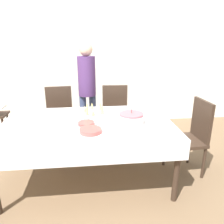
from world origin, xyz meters
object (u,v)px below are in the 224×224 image
dining_chair_far_left (60,115)px  plate_stack_dessert (86,123)px  birthday_cake (131,119)px  champagne_tray (94,113)px  plate_stack_main (90,131)px  dining_chair_far_right (115,113)px  person_standing (87,84)px  dining_chair_right_end (192,134)px

dining_chair_far_left → plate_stack_dessert: (0.43, -1.00, 0.23)m
birthday_cake → plate_stack_dessert: size_ratio=1.50×
champagne_tray → plate_stack_main: champagne_tray is taller
plate_stack_main → plate_stack_dessert: plate_stack_main is taller
plate_stack_dessert → champagne_tray: bearing=60.4°
dining_chair_far_left → plate_stack_dessert: dining_chair_far_left is taller
dining_chair_far_left → plate_stack_dessert: 1.11m
dining_chair_far_right → plate_stack_main: bearing=-108.4°
dining_chair_far_right → plate_stack_dessert: 1.12m
dining_chair_far_left → dining_chair_far_right: bearing=0.0°
dining_chair_far_left → person_standing: 0.66m
birthday_cake → dining_chair_right_end: bearing=8.4°
birthday_cake → champagne_tray: bearing=155.9°
champagne_tray → dining_chair_right_end: bearing=-3.2°
dining_chair_far_left → champagne_tray: (0.52, -0.84, 0.30)m
dining_chair_far_left → plate_stack_main: 1.33m
plate_stack_dessert → dining_chair_far_left: bearing=113.0°
dining_chair_right_end → dining_chair_far_right: bearing=133.3°
dining_chair_right_end → person_standing: person_standing is taller
plate_stack_main → plate_stack_dessert: bearing=102.0°
plate_stack_dessert → person_standing: person_standing is taller
dining_chair_right_end → person_standing: size_ratio=0.59×
dining_chair_right_end → person_standing: 1.76m
birthday_cake → champagne_tray: size_ratio=0.80×
champagne_tray → plate_stack_dessert: champagne_tray is taller
plate_stack_dessert → dining_chair_far_right: bearing=65.8°
dining_chair_far_right → dining_chair_right_end: size_ratio=1.00×
birthday_cake → champagne_tray: 0.46m
dining_chair_right_end → dining_chair_far_left: bearing=152.3°
dining_chair_far_right → person_standing: bearing=155.2°
birthday_cake → plate_stack_dessert: bearing=177.0°
dining_chair_far_right → dining_chair_right_end: same height
dining_chair_far_right → birthday_cake: dining_chair_far_right is taller
dining_chair_far_right → champagne_tray: bearing=-113.2°
birthday_cake → dining_chair_far_left: bearing=132.2°
dining_chair_far_left → birthday_cake: size_ratio=3.49×
dining_chair_far_left → person_standing: bearing=24.6°
birthday_cake → person_standing: person_standing is taller
dining_chair_far_left → birthday_cake: dining_chair_far_left is taller
dining_chair_far_left → dining_chair_right_end: bearing=-27.7°
plate_stack_dessert → dining_chair_right_end: bearing=4.0°
plate_stack_main → dining_chair_far_left: bearing=111.1°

